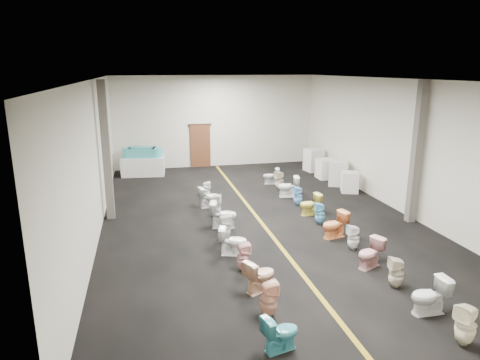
% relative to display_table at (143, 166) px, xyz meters
% --- Properties ---
extents(floor, '(16.00, 16.00, 0.00)m').
position_rel_display_table_xyz_m(floor, '(3.64, -6.77, -0.43)').
color(floor, black).
rests_on(floor, ground).
extents(ceiling, '(16.00, 16.00, 0.00)m').
position_rel_display_table_xyz_m(ceiling, '(3.64, -6.77, 4.07)').
color(ceiling, black).
rests_on(ceiling, ground).
extents(wall_back, '(10.00, 0.00, 10.00)m').
position_rel_display_table_xyz_m(wall_back, '(3.64, 1.23, 1.82)').
color(wall_back, beige).
rests_on(wall_back, ground).
extents(wall_front, '(10.00, 0.00, 10.00)m').
position_rel_display_table_xyz_m(wall_front, '(3.64, -14.77, 1.82)').
color(wall_front, beige).
rests_on(wall_front, ground).
extents(wall_left, '(0.00, 16.00, 16.00)m').
position_rel_display_table_xyz_m(wall_left, '(-1.36, -6.77, 1.82)').
color(wall_left, beige).
rests_on(wall_left, ground).
extents(wall_right, '(0.00, 16.00, 16.00)m').
position_rel_display_table_xyz_m(wall_right, '(8.64, -6.77, 1.82)').
color(wall_right, beige).
rests_on(wall_right, ground).
extents(aisle_stripe, '(0.12, 15.60, 0.01)m').
position_rel_display_table_xyz_m(aisle_stripe, '(3.64, -6.77, -0.43)').
color(aisle_stripe, olive).
rests_on(aisle_stripe, floor).
extents(back_door, '(1.00, 0.10, 2.10)m').
position_rel_display_table_xyz_m(back_door, '(2.84, 1.17, 0.62)').
color(back_door, '#562D19').
rests_on(back_door, floor).
extents(door_frame, '(1.15, 0.08, 0.10)m').
position_rel_display_table_xyz_m(door_frame, '(2.84, 1.18, 1.69)').
color(door_frame, '#331C11').
rests_on(door_frame, back_door).
extents(column_left, '(0.25, 0.25, 4.50)m').
position_rel_display_table_xyz_m(column_left, '(-1.11, -5.77, 1.82)').
color(column_left, '#59544C').
rests_on(column_left, floor).
extents(column_right, '(0.25, 0.25, 4.50)m').
position_rel_display_table_xyz_m(column_right, '(8.39, -8.27, 1.82)').
color(column_right, '#59544C').
rests_on(column_right, floor).
extents(display_table, '(2.01, 1.15, 0.86)m').
position_rel_display_table_xyz_m(display_table, '(0.00, 0.00, 0.00)').
color(display_table, silver).
rests_on(display_table, floor).
extents(bathtub, '(1.83, 0.93, 0.55)m').
position_rel_display_table_xyz_m(bathtub, '(0.00, 0.00, 0.64)').
color(bathtub, teal).
rests_on(bathtub, display_table).
extents(appliance_crate_a, '(0.82, 0.82, 0.82)m').
position_rel_display_table_xyz_m(appliance_crate_a, '(8.04, -4.72, -0.02)').
color(appliance_crate_a, silver).
rests_on(appliance_crate_a, floor).
extents(appliance_crate_b, '(1.00, 1.00, 1.03)m').
position_rel_display_table_xyz_m(appliance_crate_b, '(8.04, -3.62, 0.09)').
color(appliance_crate_b, silver).
rests_on(appliance_crate_b, floor).
extents(appliance_crate_c, '(0.78, 0.78, 0.88)m').
position_rel_display_table_xyz_m(appliance_crate_c, '(8.04, -2.44, 0.01)').
color(appliance_crate_c, silver).
rests_on(appliance_crate_c, floor).
extents(appliance_crate_d, '(0.86, 0.86, 1.07)m').
position_rel_display_table_xyz_m(appliance_crate_d, '(8.04, -0.95, 0.11)').
color(appliance_crate_d, silver).
rests_on(appliance_crate_d, floor).
extents(toilet_left_0, '(0.75, 0.53, 0.69)m').
position_rel_display_table_xyz_m(toilet_left_0, '(2.23, -13.60, -0.09)').
color(toilet_left_0, teal).
rests_on(toilet_left_0, floor).
extents(toilet_left_1, '(0.37, 0.36, 0.76)m').
position_rel_display_table_xyz_m(toilet_left_1, '(2.33, -12.54, -0.05)').
color(toilet_left_1, '#E4A588').
rests_on(toilet_left_1, floor).
extents(toilet_left_2, '(0.86, 0.70, 0.76)m').
position_rel_display_table_xyz_m(toilet_left_2, '(2.42, -11.52, -0.05)').
color(toilet_left_2, '#E5B18F').
rests_on(toilet_left_2, floor).
extents(toilet_left_3, '(0.34, 0.33, 0.72)m').
position_rel_display_table_xyz_m(toilet_left_3, '(2.29, -10.47, -0.07)').
color(toilet_left_3, '#DA9C9E').
rests_on(toilet_left_3, floor).
extents(toilet_left_4, '(0.84, 0.63, 0.76)m').
position_rel_display_table_xyz_m(toilet_left_4, '(2.24, -9.50, -0.05)').
color(toilet_left_4, white).
rests_on(toilet_left_4, floor).
extents(toilet_left_5, '(0.39, 0.38, 0.78)m').
position_rel_display_table_xyz_m(toilet_left_5, '(2.20, -8.50, -0.04)').
color(toilet_left_5, silver).
rests_on(toilet_left_5, floor).
extents(toilet_left_6, '(0.91, 0.66, 0.84)m').
position_rel_display_table_xyz_m(toilet_left_6, '(2.36, -7.49, -0.01)').
color(toilet_left_6, silver).
rests_on(toilet_left_6, floor).
extents(toilet_left_7, '(0.44, 0.44, 0.77)m').
position_rel_display_table_xyz_m(toilet_left_7, '(2.31, -6.40, -0.05)').
color(toilet_left_7, silver).
rests_on(toilet_left_7, floor).
extents(toilet_left_8, '(0.80, 0.55, 0.75)m').
position_rel_display_table_xyz_m(toilet_left_8, '(2.24, -5.35, -0.05)').
color(toilet_left_8, silver).
rests_on(toilet_left_8, floor).
extents(toilet_left_9, '(0.32, 0.31, 0.69)m').
position_rel_display_table_xyz_m(toilet_left_9, '(2.29, -4.39, -0.08)').
color(toilet_left_9, white).
rests_on(toilet_left_9, floor).
extents(toilet_right_0, '(0.48, 0.48, 0.81)m').
position_rel_display_table_xyz_m(toilet_right_0, '(5.50, -14.19, -0.03)').
color(toilet_right_0, '#F5EBC7').
rests_on(toilet_right_0, floor).
extents(toilet_right_1, '(0.77, 0.44, 0.78)m').
position_rel_display_table_xyz_m(toilet_right_1, '(5.51, -13.17, -0.04)').
color(toilet_right_1, silver).
rests_on(toilet_right_1, floor).
extents(toilet_right_2, '(0.39, 0.38, 0.73)m').
position_rel_display_table_xyz_m(toilet_right_2, '(5.47, -12.07, -0.06)').
color(toilet_right_2, beige).
rests_on(toilet_right_2, floor).
extents(toilet_right_3, '(0.84, 0.68, 0.75)m').
position_rel_display_table_xyz_m(toilet_right_3, '(5.41, -11.01, -0.05)').
color(toilet_right_3, '#D29593').
rests_on(toilet_right_3, floor).
extents(toilet_right_4, '(0.34, 0.34, 0.71)m').
position_rel_display_table_xyz_m(toilet_right_4, '(5.52, -9.93, -0.08)').
color(toilet_right_4, white).
rests_on(toilet_right_4, floor).
extents(toilet_right_5, '(0.85, 0.60, 0.79)m').
position_rel_display_table_xyz_m(toilet_right_5, '(5.39, -9.01, -0.03)').
color(toilet_right_5, '#F38F4D').
rests_on(toilet_right_5, floor).
extents(toilet_right_6, '(0.39, 0.38, 0.71)m').
position_rel_display_table_xyz_m(toilet_right_6, '(5.42, -7.86, -0.07)').
color(toilet_right_6, '#73C5EB').
rests_on(toilet_right_6, floor).
extents(toilet_right_7, '(0.75, 0.46, 0.74)m').
position_rel_display_table_xyz_m(toilet_right_7, '(5.46, -6.95, -0.06)').
color(toilet_right_7, '#E9D958').
rests_on(toilet_right_7, floor).
extents(toilet_right_8, '(0.33, 0.32, 0.71)m').
position_rel_display_table_xyz_m(toilet_right_8, '(5.42, -5.88, -0.07)').
color(toilet_right_8, '#80C3F4').
rests_on(toilet_right_8, floor).
extents(toilet_right_9, '(0.89, 0.62, 0.82)m').
position_rel_display_table_xyz_m(toilet_right_9, '(5.42, -4.80, -0.02)').
color(toilet_right_9, white).
rests_on(toilet_right_9, floor).
extents(toilet_right_10, '(0.45, 0.44, 0.79)m').
position_rel_display_table_xyz_m(toilet_right_10, '(5.40, -3.79, -0.04)').
color(toilet_right_10, beige).
rests_on(toilet_right_10, floor).
extents(toilet_right_11, '(0.76, 0.54, 0.70)m').
position_rel_display_table_xyz_m(toilet_right_11, '(5.33, -2.84, -0.08)').
color(toilet_right_11, silver).
rests_on(toilet_right_11, floor).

